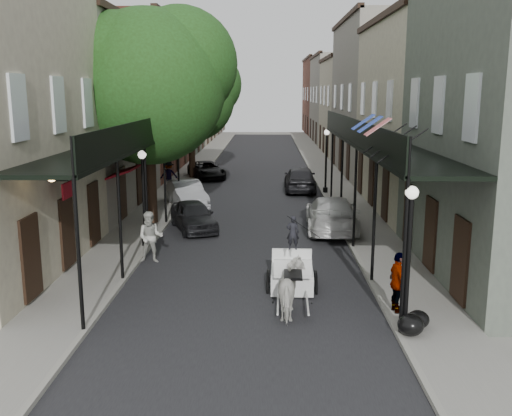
{
  "coord_description": "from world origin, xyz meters",
  "views": [
    {
      "loc": [
        0.65,
        -15.43,
        6.05
      ],
      "look_at": [
        0.22,
        6.13,
        1.6
      ],
      "focal_mm": 40.0,
      "sensor_mm": 36.0,
      "label": 1
    }
  ],
  "objects_px": {
    "horse": "(293,289)",
    "carriage": "(292,257)",
    "lamppost_right_far": "(326,160)",
    "car_left_mid": "(187,194)",
    "lamppost_left": "(144,197)",
    "pedestrian_sidewalk_left": "(169,175)",
    "lamppost_right_near": "(408,258)",
    "car_left_near": "(193,216)",
    "tree_far": "(196,94)",
    "car_right_far": "(300,179)",
    "pedestrian_walking": "(151,237)",
    "car_left_far": "(207,170)",
    "tree_near": "(158,80)",
    "pedestrian_sidewalk_right": "(398,283)",
    "car_right_near": "(331,214)"
  },
  "relations": [
    {
      "from": "car_right_near",
      "to": "car_right_far",
      "type": "height_order",
      "value": "car_right_far"
    },
    {
      "from": "lamppost_right_near",
      "to": "pedestrian_sidewalk_left",
      "type": "distance_m",
      "value": 23.32
    },
    {
      "from": "carriage",
      "to": "car_left_far",
      "type": "bearing_deg",
      "value": 104.36
    },
    {
      "from": "horse",
      "to": "pedestrian_sidewalk_left",
      "type": "bearing_deg",
      "value": -69.49
    },
    {
      "from": "lamppost_left",
      "to": "horse",
      "type": "height_order",
      "value": "lamppost_left"
    },
    {
      "from": "lamppost_right_near",
      "to": "carriage",
      "type": "relative_size",
      "value": 1.49
    },
    {
      "from": "lamppost_left",
      "to": "car_left_near",
      "type": "height_order",
      "value": "lamppost_left"
    },
    {
      "from": "lamppost_left",
      "to": "pedestrian_walking",
      "type": "height_order",
      "value": "lamppost_left"
    },
    {
      "from": "lamppost_right_far",
      "to": "car_left_mid",
      "type": "relative_size",
      "value": 0.87
    },
    {
      "from": "pedestrian_walking",
      "to": "pedestrian_sidewalk_right",
      "type": "relative_size",
      "value": 1.11
    },
    {
      "from": "pedestrian_sidewalk_right",
      "to": "car_right_far",
      "type": "bearing_deg",
      "value": -4.38
    },
    {
      "from": "carriage",
      "to": "car_left_far",
      "type": "relative_size",
      "value": 0.57
    },
    {
      "from": "pedestrian_sidewalk_left",
      "to": "lamppost_left",
      "type": "bearing_deg",
      "value": 86.74
    },
    {
      "from": "tree_far",
      "to": "lamppost_right_far",
      "type": "xyz_separation_m",
      "value": [
        8.35,
        -6.18,
        -3.79
      ]
    },
    {
      "from": "horse",
      "to": "car_right_far",
      "type": "xyz_separation_m",
      "value": [
        1.29,
        19.66,
        0.04
      ]
    },
    {
      "from": "lamppost_left",
      "to": "lamppost_right_far",
      "type": "height_order",
      "value": "same"
    },
    {
      "from": "tree_near",
      "to": "car_left_near",
      "type": "bearing_deg",
      "value": -36.4
    },
    {
      "from": "tree_near",
      "to": "pedestrian_walking",
      "type": "height_order",
      "value": "tree_near"
    },
    {
      "from": "pedestrian_sidewalk_left",
      "to": "car_right_far",
      "type": "height_order",
      "value": "pedestrian_sidewalk_left"
    },
    {
      "from": "pedestrian_sidewalk_left",
      "to": "car_left_far",
      "type": "distance_m",
      "value": 5.1
    },
    {
      "from": "tree_near",
      "to": "lamppost_right_near",
      "type": "relative_size",
      "value": 2.6
    },
    {
      "from": "lamppost_right_near",
      "to": "car_right_far",
      "type": "distance_m",
      "value": 21.09
    },
    {
      "from": "tree_far",
      "to": "lamppost_right_far",
      "type": "height_order",
      "value": "tree_far"
    },
    {
      "from": "tree_far",
      "to": "car_left_mid",
      "type": "xyz_separation_m",
      "value": [
        0.65,
        -10.18,
        -5.13
      ]
    },
    {
      "from": "horse",
      "to": "carriage",
      "type": "xyz_separation_m",
      "value": [
        0.07,
        2.32,
        0.22
      ]
    },
    {
      "from": "tree_far",
      "to": "car_right_far",
      "type": "xyz_separation_m",
      "value": [
        6.9,
        -5.18,
        -5.05
      ]
    },
    {
      "from": "car_left_near",
      "to": "pedestrian_sidewalk_right",
      "type": "bearing_deg",
      "value": -75.45
    },
    {
      "from": "pedestrian_walking",
      "to": "car_right_near",
      "type": "height_order",
      "value": "pedestrian_walking"
    },
    {
      "from": "tree_near",
      "to": "tree_far",
      "type": "height_order",
      "value": "tree_near"
    },
    {
      "from": "tree_near",
      "to": "car_right_far",
      "type": "relative_size",
      "value": 2.08
    },
    {
      "from": "carriage",
      "to": "car_right_near",
      "type": "height_order",
      "value": "carriage"
    },
    {
      "from": "car_left_far",
      "to": "tree_far",
      "type": "bearing_deg",
      "value": 144.98
    },
    {
      "from": "tree_near",
      "to": "car_left_mid",
      "type": "xyz_separation_m",
      "value": [
        0.6,
        3.82,
        -5.79
      ]
    },
    {
      "from": "tree_far",
      "to": "pedestrian_walking",
      "type": "height_order",
      "value": "tree_far"
    },
    {
      "from": "lamppost_left",
      "to": "tree_near",
      "type": "bearing_deg",
      "value": 91.34
    },
    {
      "from": "pedestrian_sidewalk_left",
      "to": "car_left_far",
      "type": "xyz_separation_m",
      "value": [
        1.83,
        4.74,
        -0.36
      ]
    },
    {
      "from": "lamppost_right_far",
      "to": "car_left_near",
      "type": "height_order",
      "value": "lamppost_right_far"
    },
    {
      "from": "car_left_near",
      "to": "car_left_mid",
      "type": "bearing_deg",
      "value": 80.77
    },
    {
      "from": "carriage",
      "to": "car_left_near",
      "type": "distance_m",
      "value": 8.38
    },
    {
      "from": "lamppost_right_near",
      "to": "pedestrian_sidewalk_right",
      "type": "xyz_separation_m",
      "value": [
        0.1,
        1.32,
        -1.09
      ]
    },
    {
      "from": "lamppost_left",
      "to": "car_left_near",
      "type": "xyz_separation_m",
      "value": [
        1.5,
        3.0,
        -1.4
      ]
    },
    {
      "from": "lamppost_right_far",
      "to": "car_left_far",
      "type": "height_order",
      "value": "lamppost_right_far"
    },
    {
      "from": "pedestrian_sidewalk_left",
      "to": "lamppost_right_near",
      "type": "bearing_deg",
      "value": 105.16
    },
    {
      "from": "horse",
      "to": "carriage",
      "type": "height_order",
      "value": "carriage"
    },
    {
      "from": "horse",
      "to": "car_left_mid",
      "type": "distance_m",
      "value": 15.48
    },
    {
      "from": "tree_near",
      "to": "pedestrian_walking",
      "type": "relative_size",
      "value": 5.17
    },
    {
      "from": "pedestrian_sidewalk_right",
      "to": "car_left_mid",
      "type": "bearing_deg",
      "value": 19.11
    },
    {
      "from": "tree_near",
      "to": "lamppost_left",
      "type": "height_order",
      "value": "tree_near"
    },
    {
      "from": "pedestrian_sidewalk_left",
      "to": "carriage",
      "type": "bearing_deg",
      "value": 102.3
    },
    {
      "from": "lamppost_right_far",
      "to": "carriage",
      "type": "bearing_deg",
      "value": -99.28
    }
  ]
}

